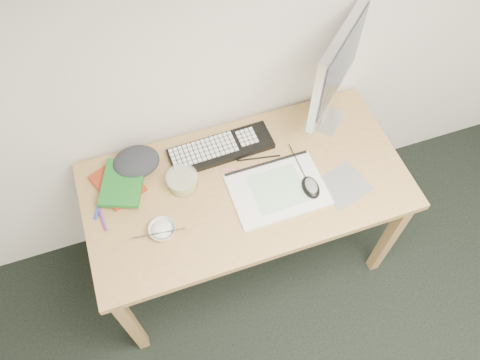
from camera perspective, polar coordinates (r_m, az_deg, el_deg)
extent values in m
plane|color=white|center=(1.86, 0.86, 18.93)|extent=(3.60, 0.00, 3.60)
cube|color=tan|center=(2.25, -13.18, -16.70)|extent=(0.05, 0.05, 0.71)
cube|color=tan|center=(2.45, 17.70, -6.76)|extent=(0.05, 0.05, 0.71)
cube|color=tan|center=(2.50, -15.96, -3.77)|extent=(0.05, 0.05, 0.71)
cube|color=tan|center=(2.68, 11.76, 4.13)|extent=(0.05, 0.05, 0.71)
cube|color=tan|center=(2.04, 0.77, -0.77)|extent=(1.40, 0.70, 0.03)
cube|color=slate|center=(2.07, 12.49, -0.64)|extent=(0.24, 0.23, 0.00)
cube|color=white|center=(2.01, 4.60, -1.16)|extent=(0.40, 0.29, 0.01)
cube|color=black|center=(2.11, -2.34, 3.82)|extent=(0.48, 0.17, 0.03)
cube|color=silver|center=(2.26, 10.29, 7.28)|extent=(0.22, 0.22, 0.01)
cube|color=silver|center=(2.20, 10.61, 8.58)|extent=(0.05, 0.05, 0.16)
cube|color=silver|center=(2.00, 11.89, 13.77)|extent=(0.37, 0.35, 0.39)
cube|color=black|center=(2.00, 11.94, 13.96)|extent=(0.32, 0.30, 0.30)
ellipsoid|color=black|center=(2.01, 8.66, -0.70)|extent=(0.08, 0.12, 0.04)
imported|color=white|center=(1.92, -9.46, -6.04)|extent=(0.13, 0.13, 0.03)
cylinder|color=silver|center=(1.90, -9.74, -6.39)|extent=(0.22, 0.04, 0.02)
cylinder|color=gold|center=(2.01, -7.03, -0.13)|extent=(0.15, 0.15, 0.07)
cube|color=#9C2E16|center=(2.08, -14.72, -0.42)|extent=(0.23, 0.26, 0.02)
cube|color=#1B6F23|center=(2.05, -14.12, -0.32)|extent=(0.24, 0.28, 0.02)
ellipsoid|color=#26292E|center=(2.09, -12.54, 2.17)|extent=(0.18, 0.15, 0.07)
cylinder|color=pink|center=(2.06, 0.32, 1.21)|extent=(0.18, 0.08, 0.01)
cylinder|color=#A28055|center=(2.05, 1.80, 0.70)|extent=(0.14, 0.13, 0.01)
cylinder|color=black|center=(2.10, 2.28, 2.69)|extent=(0.19, 0.04, 0.01)
cylinder|color=#2142B7|center=(2.05, -16.79, -2.84)|extent=(0.07, 0.14, 0.01)
cylinder|color=orange|center=(2.06, -14.20, -1.18)|extent=(0.01, 0.13, 0.01)
cylinder|color=#672894|center=(2.02, -16.50, -4.48)|extent=(0.03, 0.12, 0.01)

